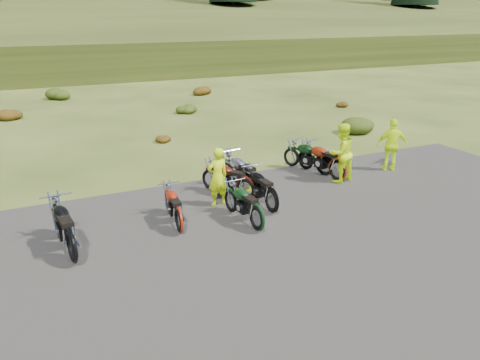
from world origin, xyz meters
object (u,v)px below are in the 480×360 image
motorcycle_0 (74,263)px  motorcycle_7 (324,176)px  person_middle (218,178)px  motorcycle_3 (255,200)px

motorcycle_0 → motorcycle_7: 8.71m
motorcycle_0 → person_middle: 4.52m
motorcycle_3 → motorcycle_0: bearing=99.0°
motorcycle_3 → person_middle: 1.43m
motorcycle_0 → motorcycle_3: bearing=-79.1°
motorcycle_3 → person_middle: bearing=80.5°
motorcycle_7 → person_middle: person_middle is taller
motorcycle_7 → person_middle: bearing=78.9°
motorcycle_0 → motorcycle_7: motorcycle_0 is taller
motorcycle_7 → person_middle: size_ratio=1.23×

